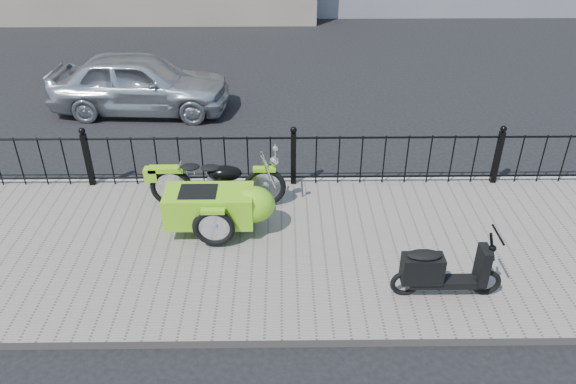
{
  "coord_description": "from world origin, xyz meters",
  "views": [
    {
      "loc": [
        -0.19,
        -7.17,
        5.09
      ],
      "look_at": [
        -0.11,
        -0.1,
        0.79
      ],
      "focal_mm": 35.0,
      "sensor_mm": 36.0,
      "label": 1
    }
  ],
  "objects_px": {
    "motorcycle_sidecar": "(222,201)",
    "scooter": "(440,272)",
    "spare_tire": "(210,221)",
    "sedan_car": "(140,83)"
  },
  "relations": [
    {
      "from": "motorcycle_sidecar",
      "to": "spare_tire",
      "type": "xyz_separation_m",
      "value": [
        -0.16,
        -0.3,
        -0.17
      ]
    },
    {
      "from": "motorcycle_sidecar",
      "to": "scooter",
      "type": "height_order",
      "value": "motorcycle_sidecar"
    },
    {
      "from": "scooter",
      "to": "spare_tire",
      "type": "xyz_separation_m",
      "value": [
        -3.08,
        1.28,
        -0.08
      ]
    },
    {
      "from": "spare_tire",
      "to": "sedan_car",
      "type": "height_order",
      "value": "sedan_car"
    },
    {
      "from": "motorcycle_sidecar",
      "to": "sedan_car",
      "type": "distance_m",
      "value": 5.33
    },
    {
      "from": "scooter",
      "to": "sedan_car",
      "type": "height_order",
      "value": "sedan_car"
    },
    {
      "from": "motorcycle_sidecar",
      "to": "scooter",
      "type": "distance_m",
      "value": 3.32
    },
    {
      "from": "spare_tire",
      "to": "motorcycle_sidecar",
      "type": "bearing_deg",
      "value": 61.34
    },
    {
      "from": "motorcycle_sidecar",
      "to": "scooter",
      "type": "xyz_separation_m",
      "value": [
        2.91,
        -1.58,
        -0.1
      ]
    },
    {
      "from": "scooter",
      "to": "sedan_car",
      "type": "xyz_separation_m",
      "value": [
        -5.17,
        6.42,
        0.17
      ]
    }
  ]
}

